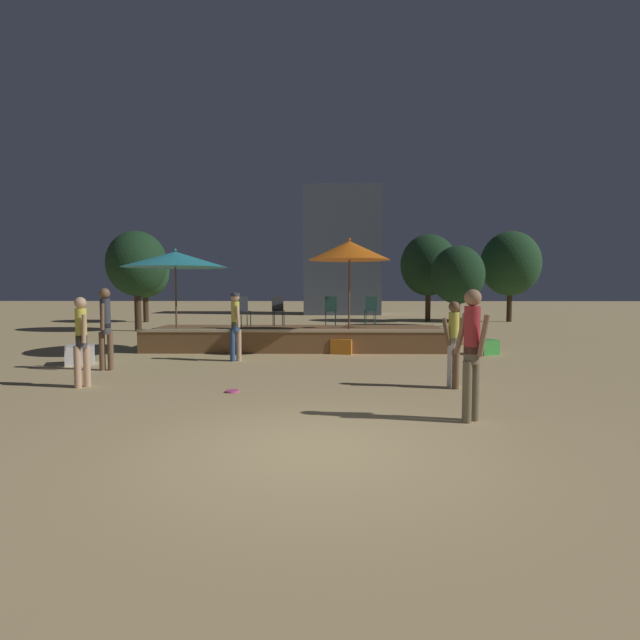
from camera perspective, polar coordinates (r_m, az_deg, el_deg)
name	(u,v)px	position (r m, az deg, el deg)	size (l,w,h in m)	color
ground_plane	(313,449)	(5.98, -0.80, -14.55)	(120.00, 120.00, 0.00)	tan
wooden_deck	(298,338)	(15.38, -2.57, -2.08)	(8.91, 2.77, 0.69)	brown
patio_umbrella_0	(349,251)	(14.18, 3.36, 7.91)	(2.32, 2.32, 3.25)	brown
patio_umbrella_1	(175,260)	(14.69, -16.22, 6.65)	(2.96, 2.96, 2.95)	brown
cube_seat_0	(80,355)	(13.50, -25.74, -3.61)	(0.82, 0.82, 0.46)	white
cube_seat_1	(343,346)	(14.20, 2.61, -2.97)	(0.71, 0.71, 0.41)	orange
cube_seat_2	(486,347)	(14.67, 18.47, -2.94)	(0.66, 0.66, 0.42)	#4CC651
person_0	(81,339)	(10.34, -25.61, -1.94)	(0.38, 0.41, 1.70)	tan
person_1	(454,342)	(9.57, 15.02, -2.47)	(0.47, 0.28, 1.62)	brown
person_2	(106,325)	(12.20, -23.31, -0.48)	(0.31, 0.52, 1.86)	brown
person_3	(235,323)	(12.80, -9.64, -0.30)	(0.33, 0.49, 1.73)	#2D4C7F
person_4	(472,348)	(7.24, 16.96, -3.10)	(0.42, 0.49, 1.85)	#72664C
bistro_chair_0	(243,308)	(15.36, -8.79, 1.35)	(0.46, 0.47, 0.90)	#2D3338
bistro_chair_1	(371,308)	(15.62, 5.81, 1.41)	(0.40, 0.40, 0.90)	#1E4C47
bistro_chair_2	(331,308)	(15.34, 1.24, 1.39)	(0.40, 0.40, 0.90)	#1E4C47
bistro_chair_3	(278,308)	(15.53, -4.82, 1.41)	(0.42, 0.42, 0.90)	#2D3338
frisbee_disc	(232,391)	(9.15, -10.01, -8.01)	(0.23, 0.23, 0.03)	#E54C99
background_tree_0	(428,265)	(27.61, 12.30, 6.14)	(3.00, 3.00, 4.70)	#3D2B1C
background_tree_1	(137,264)	(22.62, -20.21, 6.03)	(2.50, 2.50, 4.24)	#3D2B1C
background_tree_2	(458,275)	(24.38, 15.47, 4.97)	(2.49, 2.49, 3.82)	#3D2B1C
background_tree_3	(510,264)	(28.78, 20.93, 6.03)	(3.14, 3.14, 4.86)	#3D2B1C
background_tree_4	(145,272)	(28.18, -19.37, 5.17)	(2.49, 2.49, 4.03)	#3D2B1C
distant_building	(342,252)	(34.68, 2.52, 7.81)	(5.15, 3.32, 8.61)	#4C5666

